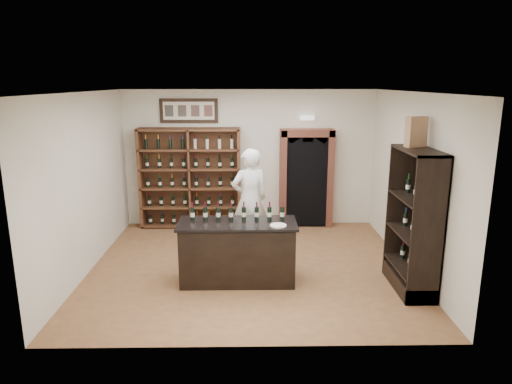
% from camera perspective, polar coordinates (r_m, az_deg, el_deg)
% --- Properties ---
extents(floor, '(5.50, 5.50, 0.00)m').
position_cam_1_polar(floor, '(8.13, -0.76, -9.26)').
color(floor, brown).
rests_on(floor, ground).
extents(ceiling, '(5.50, 5.50, 0.00)m').
position_cam_1_polar(ceiling, '(7.49, -0.83, 12.39)').
color(ceiling, white).
rests_on(ceiling, wall_back).
extents(wall_back, '(5.50, 0.04, 3.00)m').
position_cam_1_polar(wall_back, '(10.12, -0.83, 4.20)').
color(wall_back, silver).
rests_on(wall_back, ground).
extents(wall_left, '(0.04, 5.00, 3.00)m').
position_cam_1_polar(wall_left, '(8.14, -20.53, 0.98)').
color(wall_left, silver).
rests_on(wall_left, ground).
extents(wall_right, '(0.04, 5.00, 3.00)m').
position_cam_1_polar(wall_right, '(8.15, 18.93, 1.13)').
color(wall_right, silver).
rests_on(wall_right, ground).
extents(wine_shelf, '(2.20, 0.38, 2.20)m').
position_cam_1_polar(wine_shelf, '(10.12, -8.20, 1.75)').
color(wine_shelf, brown).
rests_on(wine_shelf, ground).
extents(framed_picture, '(1.25, 0.04, 0.52)m').
position_cam_1_polar(framed_picture, '(10.06, -8.39, 10.02)').
color(framed_picture, black).
rests_on(framed_picture, wall_back).
extents(arched_doorway, '(1.17, 0.35, 2.17)m').
position_cam_1_polar(arched_doorway, '(10.10, 6.29, 2.01)').
color(arched_doorway, black).
rests_on(arched_doorway, ground).
extents(emergency_light, '(0.30, 0.10, 0.10)m').
position_cam_1_polar(emergency_light, '(10.02, 6.42, 9.20)').
color(emergency_light, white).
rests_on(emergency_light, wall_back).
extents(tasting_counter, '(1.88, 0.78, 1.00)m').
position_cam_1_polar(tasting_counter, '(7.39, -2.32, -7.55)').
color(tasting_counter, black).
rests_on(tasting_counter, ground).
extents(counter_bottle_0, '(0.07, 0.07, 0.30)m').
position_cam_1_polar(counter_bottle_0, '(7.37, -7.95, -2.69)').
color(counter_bottle_0, black).
rests_on(counter_bottle_0, tasting_counter).
extents(counter_bottle_1, '(0.07, 0.07, 0.30)m').
position_cam_1_polar(counter_bottle_1, '(7.35, -6.36, -2.69)').
color(counter_bottle_1, black).
rests_on(counter_bottle_1, tasting_counter).
extents(counter_bottle_2, '(0.07, 0.07, 0.30)m').
position_cam_1_polar(counter_bottle_2, '(7.33, -4.75, -2.69)').
color(counter_bottle_2, black).
rests_on(counter_bottle_2, tasting_counter).
extents(counter_bottle_3, '(0.07, 0.07, 0.30)m').
position_cam_1_polar(counter_bottle_3, '(7.32, -3.15, -2.69)').
color(counter_bottle_3, black).
rests_on(counter_bottle_3, tasting_counter).
extents(counter_bottle_4, '(0.07, 0.07, 0.30)m').
position_cam_1_polar(counter_bottle_4, '(7.31, -1.53, -2.69)').
color(counter_bottle_4, black).
rests_on(counter_bottle_4, tasting_counter).
extents(counter_bottle_5, '(0.07, 0.07, 0.30)m').
position_cam_1_polar(counter_bottle_5, '(7.31, 0.08, -2.68)').
color(counter_bottle_5, black).
rests_on(counter_bottle_5, tasting_counter).
extents(counter_bottle_6, '(0.07, 0.07, 0.30)m').
position_cam_1_polar(counter_bottle_6, '(7.32, 1.69, -2.67)').
color(counter_bottle_6, black).
rests_on(counter_bottle_6, tasting_counter).
extents(counter_bottle_7, '(0.07, 0.07, 0.30)m').
position_cam_1_polar(counter_bottle_7, '(7.33, 3.30, -2.66)').
color(counter_bottle_7, black).
rests_on(counter_bottle_7, tasting_counter).
extents(side_cabinet, '(0.48, 1.20, 2.20)m').
position_cam_1_polar(side_cabinet, '(7.46, 19.14, -5.99)').
color(side_cabinet, black).
rests_on(side_cabinet, ground).
extents(shopkeeper, '(0.83, 0.69, 1.96)m').
position_cam_1_polar(shopkeeper, '(8.68, -0.81, -0.93)').
color(shopkeeper, white).
rests_on(shopkeeper, ground).
extents(plate, '(0.26, 0.26, 0.02)m').
position_cam_1_polar(plate, '(7.03, 2.79, -4.21)').
color(plate, beige).
rests_on(plate, tasting_counter).
extents(wine_crate, '(0.35, 0.23, 0.45)m').
position_cam_1_polar(wine_crate, '(7.31, 19.39, 7.10)').
color(wine_crate, '#AA7D59').
rests_on(wine_crate, side_cabinet).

